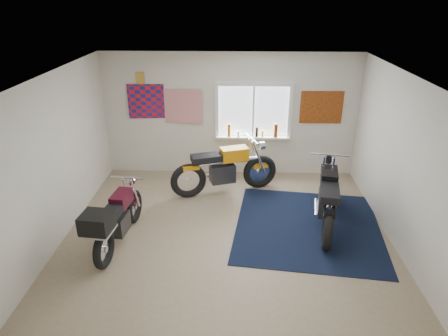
{
  "coord_description": "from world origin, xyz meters",
  "views": [
    {
      "loc": [
        0.14,
        -5.88,
        3.85
      ],
      "look_at": [
        -0.06,
        0.4,
        1.03
      ],
      "focal_mm": 32.0,
      "sensor_mm": 36.0,
      "label": 1
    }
  ],
  "objects_px": {
    "navy_rug": "(308,226)",
    "black_chrome_bike": "(327,199)",
    "maroon_tourer": "(115,220)",
    "yellow_triumph": "(224,170)"
  },
  "relations": [
    {
      "from": "yellow_triumph",
      "to": "maroon_tourer",
      "type": "height_order",
      "value": "yellow_triumph"
    },
    {
      "from": "black_chrome_bike",
      "to": "maroon_tourer",
      "type": "bearing_deg",
      "value": 113.29
    },
    {
      "from": "yellow_triumph",
      "to": "black_chrome_bike",
      "type": "xyz_separation_m",
      "value": [
        1.84,
        -1.17,
        -0.0
      ]
    },
    {
      "from": "yellow_triumph",
      "to": "maroon_tourer",
      "type": "xyz_separation_m",
      "value": [
        -1.68,
        -2.0,
        0.0
      ]
    },
    {
      "from": "navy_rug",
      "to": "yellow_triumph",
      "type": "relative_size",
      "value": 1.19
    },
    {
      "from": "navy_rug",
      "to": "black_chrome_bike",
      "type": "xyz_separation_m",
      "value": [
        0.32,
        0.12,
        0.49
      ]
    },
    {
      "from": "navy_rug",
      "to": "yellow_triumph",
      "type": "height_order",
      "value": "yellow_triumph"
    },
    {
      "from": "navy_rug",
      "to": "maroon_tourer",
      "type": "bearing_deg",
      "value": -167.68
    },
    {
      "from": "black_chrome_bike",
      "to": "navy_rug",
      "type": "bearing_deg",
      "value": 121.53
    },
    {
      "from": "navy_rug",
      "to": "black_chrome_bike",
      "type": "distance_m",
      "value": 0.6
    }
  ]
}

